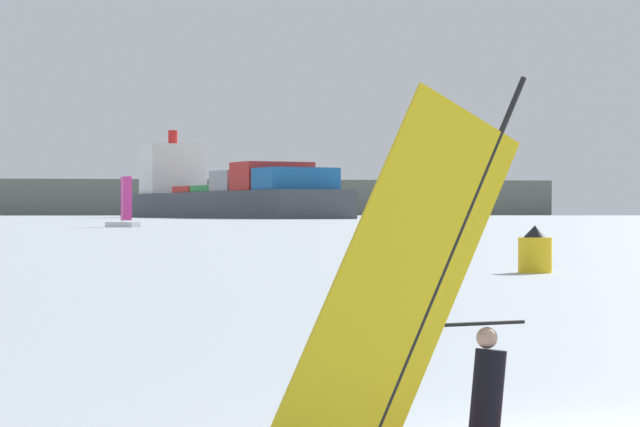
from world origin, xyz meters
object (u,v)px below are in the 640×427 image
(windsurfer, at_px, (460,366))
(channel_buoy, at_px, (535,252))
(small_sailboat, at_px, (123,221))
(cargo_ship, at_px, (227,195))

(windsurfer, distance_m, channel_buoy, 43.96)
(channel_buoy, bearing_deg, small_sailboat, 89.67)
(windsurfer, height_order, channel_buoy, windsurfer)
(windsurfer, xyz_separation_m, cargo_ship, (90.95, 525.79, 8.01))
(windsurfer, relative_size, cargo_ship, 0.02)
(channel_buoy, xyz_separation_m, small_sailboat, (1.01, 174.57, 0.13))
(channel_buoy, height_order, small_sailboat, small_sailboat)
(windsurfer, xyz_separation_m, channel_buoy, (17.64, 40.27, -0.09))
(cargo_ship, relative_size, channel_buoy, 85.08)
(windsurfer, bearing_deg, cargo_ship, 67.57)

